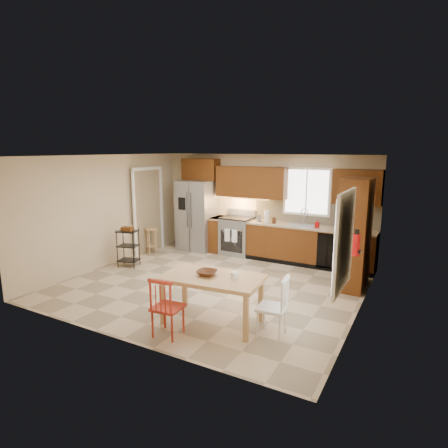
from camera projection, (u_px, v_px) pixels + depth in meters
name	position (u px, v px, depth m)	size (l,w,h in m)	color
floor	(212.00, 284.00, 7.38)	(5.50, 5.50, 0.00)	tan
ceiling	(211.00, 156.00, 6.89)	(5.50, 5.00, 0.02)	silver
wall_back	(263.00, 205.00, 9.29)	(5.50, 0.02, 2.50)	#CCB793
wall_front	(116.00, 254.00, 4.99)	(5.50, 0.02, 2.50)	#CCB793
wall_left	(107.00, 211.00, 8.43)	(0.02, 5.00, 2.50)	#CCB793
wall_right	(363.00, 239.00, 5.84)	(0.02, 5.00, 2.50)	#CCB793
refrigerator	(197.00, 215.00, 9.83)	(0.92, 0.75, 1.82)	gray
range_stove	(237.00, 236.00, 9.43)	(0.76, 0.63, 0.92)	gray
base_cabinet_narrow	(219.00, 234.00, 9.70)	(0.30, 0.60, 0.90)	#592E10
base_cabinet_run	(309.00, 245.00, 8.58)	(2.92, 0.60, 0.90)	#592E10
dishwasher	(331.00, 252.00, 8.06)	(0.60, 0.02, 0.78)	black
backsplash	(314.00, 212.00, 8.68)	(2.92, 0.03, 0.55)	#C6B995
upper_over_fridge	(201.00, 169.00, 9.77)	(1.00, 0.35, 0.55)	#562C0E
upper_left_block	(251.00, 182.00, 9.14)	(1.80, 0.35, 0.75)	#562C0E
upper_right_block	(358.00, 187.00, 7.96)	(1.00, 0.35, 0.75)	#562C0E
window_back	(307.00, 192.00, 8.67)	(1.12, 0.04, 1.12)	white
sink	(302.00, 227.00, 8.59)	(0.62, 0.46, 0.16)	gray
undercab_glow	(240.00, 198.00, 9.34)	(1.60, 0.30, 0.01)	#FFBF66
soap_bottle	(317.00, 224.00, 8.29)	(0.09, 0.09, 0.19)	#B20C0C
paper_towel	(267.00, 217.00, 8.91)	(0.12, 0.12, 0.28)	white
canister_steel	(259.00, 218.00, 9.01)	(0.11, 0.11, 0.18)	gray
canister_wood	(274.00, 220.00, 8.80)	(0.10, 0.10, 0.14)	#512915
pantry	(355.00, 234.00, 7.06)	(0.50, 0.95, 2.10)	#592E10
fire_extinguisher	(356.00, 245.00, 6.06)	(0.12, 0.12, 0.36)	#B20C0C
window_right	(344.00, 241.00, 4.85)	(0.04, 1.02, 1.32)	white
doorway	(148.00, 212.00, 9.55)	(0.04, 0.95, 2.10)	#8C7A59
dining_table	(212.00, 300.00, 5.70)	(1.50, 0.84, 0.73)	tan
chair_red	(168.00, 306.00, 5.29)	(0.41, 0.41, 0.88)	#A82A19
chair_white	(272.00, 307.00, 5.28)	(0.41, 0.41, 0.88)	white
table_bowl	(207.00, 276.00, 5.67)	(0.30, 0.30, 0.07)	#512915
table_jar	(234.00, 276.00, 5.55)	(0.11, 0.11, 0.12)	white
bar_stool	(152.00, 241.00, 9.53)	(0.32, 0.32, 0.66)	tan
utility_cart	(128.00, 248.00, 8.44)	(0.43, 0.34, 0.87)	black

